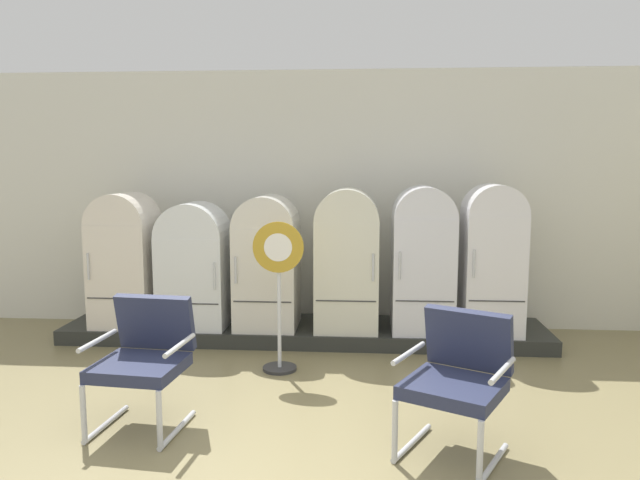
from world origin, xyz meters
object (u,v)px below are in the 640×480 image
Objects in this scene: refrigerator_0 at (125,255)px; refrigerator_5 at (492,254)px; refrigerator_3 at (347,256)px; armchair_right at (458,374)px; refrigerator_2 at (267,258)px; armchair_left at (145,354)px; refrigerator_4 at (423,255)px; refrigerator_1 at (194,262)px; sign_stand at (279,298)px.

refrigerator_0 is 0.93× the size of refrigerator_5.
refrigerator_3 is (2.43, -0.03, 0.03)m from refrigerator_0.
armchair_right is at bearing -106.39° from refrigerator_5.
armchair_right is at bearing -55.19° from refrigerator_2.
armchair_left is (-1.43, -2.12, -0.41)m from refrigerator_3.
refrigerator_2 is 2.38m from refrigerator_5.
refrigerator_2 is 0.93× the size of refrigerator_4.
sign_stand is at bearing -40.66° from refrigerator_1.
refrigerator_1 is at bearing -177.01° from refrigerator_2.
armchair_left is at bearing -135.94° from refrigerator_4.
refrigerator_4 is 1.09× the size of sign_stand.
refrigerator_2 is 1.51× the size of armchair_right.
refrigerator_2 is 0.87m from refrigerator_3.
refrigerator_5 is at bearing -1.10° from refrigerator_2.
refrigerator_0 is 2.40m from armchair_left.
refrigerator_3 is 1.59× the size of armchair_left.
refrigerator_4 is at bearing 2.25° from refrigerator_3.
refrigerator_3 is 0.98× the size of refrigerator_4.
refrigerator_3 is at bearing -179.95° from refrigerator_5.
armchair_right is at bearing -36.43° from refrigerator_0.
refrigerator_5 is at bearing 23.07° from sign_stand.
refrigerator_1 is at bearing -179.40° from refrigerator_4.
refrigerator_5 reaches higher than sign_stand.
refrigerator_0 is at bearing 115.11° from armchair_left.
sign_stand is (0.82, 1.22, 0.15)m from armchair_left.
refrigerator_5 reaches higher than refrigerator_1.
refrigerator_1 is 0.88× the size of refrigerator_4.
armchair_left is (-2.94, -2.12, -0.44)m from refrigerator_5.
refrigerator_5 is 1.11× the size of sign_stand.
refrigerator_0 is 1.57m from refrigerator_2.
refrigerator_4 is 0.98× the size of refrigerator_5.
refrigerator_2 is 2.96m from armchair_right.
refrigerator_3 is (0.86, -0.05, 0.04)m from refrigerator_2.
sign_stand is (0.26, -0.95, -0.21)m from refrigerator_2.
refrigerator_4 is (2.45, 0.03, 0.11)m from refrigerator_1.
refrigerator_3 is 1.07× the size of sign_stand.
sign_stand is at bearing 56.00° from armchair_left.
armchair_right is (0.82, -2.37, -0.41)m from refrigerator_3.
refrigerator_4 is at bearing 44.06° from armchair_left.
refrigerator_4 is 1.62× the size of armchair_left.
refrigerator_0 is at bearing 143.57° from armchair_right.
refrigerator_1 is 3.17m from refrigerator_5.
refrigerator_0 is 2.07m from sign_stand.
refrigerator_3 is 2.54m from armchair_right.
refrigerator_0 reaches higher than armchair_right.
refrigerator_3 is at bearing -0.19° from refrigerator_1.
refrigerator_3 is 1.11m from sign_stand.
refrigerator_1 is 1.40m from sign_stand.
refrigerator_2 is at bearing 75.47° from armchair_left.
refrigerator_4 is 2.44m from armchair_right.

